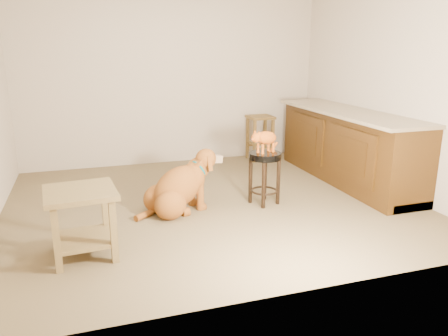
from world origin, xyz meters
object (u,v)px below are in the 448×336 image
object	(u,v)px
tabby_kitten	(265,139)
side_table	(82,213)
padded_stool	(265,168)
wood_stool	(260,137)
golden_retriever	(179,189)

from	to	relation	value
tabby_kitten	side_table	bearing A→B (deg)	-179.04
padded_stool	side_table	distance (m)	2.09
padded_stool	wood_stool	world-z (taller)	wood_stool
side_table	tabby_kitten	distance (m)	2.11
padded_stool	golden_retriever	xyz separation A→B (m)	(-0.97, 0.05, -0.16)
wood_stool	tabby_kitten	xyz separation A→B (m)	(-0.74, -1.89, 0.39)
wood_stool	golden_retriever	world-z (taller)	wood_stool
padded_stool	golden_retriever	bearing A→B (deg)	177.28
tabby_kitten	wood_stool	bearing A→B (deg)	49.35
wood_stool	side_table	world-z (taller)	wood_stool
padded_stool	golden_retriever	world-z (taller)	golden_retriever
wood_stool	tabby_kitten	world-z (taller)	tabby_kitten
side_table	tabby_kitten	xyz separation A→B (m)	(1.95, 0.72, 0.36)
side_table	tabby_kitten	world-z (taller)	tabby_kitten
side_table	wood_stool	bearing A→B (deg)	44.18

